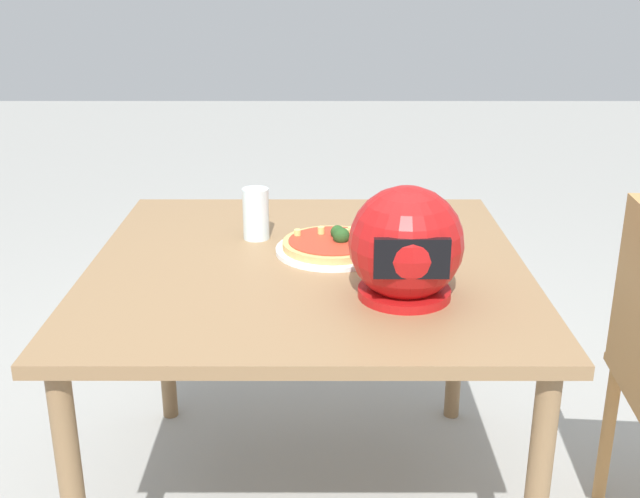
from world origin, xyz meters
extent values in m
cube|color=olive|center=(0.00, 0.00, 0.73)|extent=(1.07, 1.09, 0.03)
cylinder|color=olive|center=(-0.48, -0.48, 0.36)|extent=(0.05, 0.05, 0.71)
cylinder|color=olive|center=(0.48, -0.48, 0.36)|extent=(0.05, 0.05, 0.71)
cylinder|color=white|center=(-0.06, -0.06, 0.75)|extent=(0.29, 0.29, 0.01)
cylinder|color=tan|center=(-0.06, -0.06, 0.76)|extent=(0.25, 0.25, 0.02)
cylinder|color=red|center=(-0.06, -0.06, 0.77)|extent=(0.22, 0.22, 0.00)
sphere|color=#234C1E|center=(-0.08, -0.09, 0.79)|extent=(0.04, 0.04, 0.04)
sphere|color=#234C1E|center=(-0.08, -0.06, 0.79)|extent=(0.04, 0.04, 0.04)
sphere|color=#234C1E|center=(-0.15, -0.07, 0.79)|extent=(0.04, 0.04, 0.04)
cylinder|color=#E0D172|center=(0.03, -0.10, 0.78)|extent=(0.03, 0.03, 0.02)
cylinder|color=#E0D172|center=(-0.10, -0.11, 0.78)|extent=(0.02, 0.02, 0.01)
cylinder|color=#E0D172|center=(-0.11, -0.13, 0.78)|extent=(0.03, 0.03, 0.01)
cylinder|color=#E0D172|center=(-0.03, -0.11, 0.79)|extent=(0.02, 0.02, 0.02)
sphere|color=#B21414|center=(-0.22, 0.22, 0.87)|extent=(0.25, 0.25, 0.25)
cylinder|color=#B21414|center=(-0.22, 0.22, 0.75)|extent=(0.21, 0.21, 0.02)
cube|color=black|center=(-0.22, 0.33, 0.88)|extent=(0.16, 0.02, 0.09)
cylinder|color=silver|center=(0.14, -0.17, 0.81)|extent=(0.07, 0.07, 0.14)
cylinder|color=#B7844C|center=(-0.83, -0.05, 0.21)|extent=(0.04, 0.04, 0.43)
camera|label=1|loc=(-0.03, 1.81, 1.43)|focal=43.76mm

